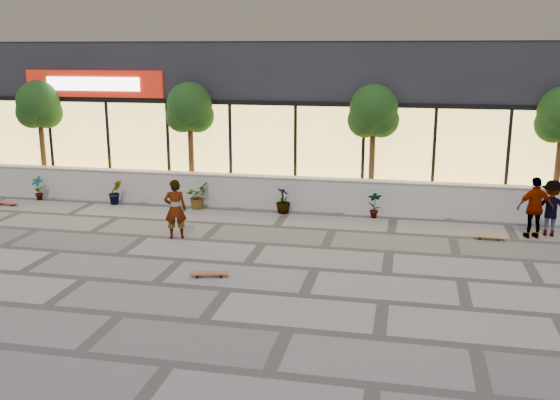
% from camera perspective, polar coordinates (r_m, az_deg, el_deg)
% --- Properties ---
extents(ground, '(80.00, 80.00, 0.00)m').
position_cam_1_polar(ground, '(13.36, -4.86, -8.17)').
color(ground, gray).
rests_on(ground, ground).
extents(planter_wall, '(22.00, 0.42, 1.04)m').
position_cam_1_polar(planter_wall, '(19.71, 0.90, 0.66)').
color(planter_wall, beige).
rests_on(planter_wall, ground).
extents(retail_building, '(24.00, 9.17, 8.50)m').
position_cam_1_polar(retail_building, '(24.63, 3.39, 11.98)').
color(retail_building, black).
rests_on(retail_building, ground).
extents(shrub_a, '(0.43, 0.29, 0.81)m').
position_cam_1_polar(shrub_a, '(22.43, -21.24, 1.01)').
color(shrub_a, '#153611').
rests_on(shrub_a, ground).
extents(shrub_b, '(0.57, 0.57, 0.81)m').
position_cam_1_polar(shrub_b, '(21.05, -14.82, 0.71)').
color(shrub_b, '#153611').
rests_on(shrub_b, ground).
extents(shrub_c, '(0.68, 0.77, 0.81)m').
position_cam_1_polar(shrub_c, '(19.97, -7.61, 0.36)').
color(shrub_c, '#153611').
rests_on(shrub_c, ground).
extents(shrub_d, '(0.64, 0.64, 0.81)m').
position_cam_1_polar(shrub_d, '(19.24, 0.29, -0.03)').
color(shrub_d, '#153611').
rests_on(shrub_d, ground).
extents(shrub_e, '(0.46, 0.35, 0.81)m').
position_cam_1_polar(shrub_e, '(18.90, 8.64, -0.44)').
color(shrub_e, '#153611').
rests_on(shrub_e, ground).
extents(tree_west, '(1.60, 1.50, 3.92)m').
position_cam_1_polar(tree_west, '(23.37, -21.17, 7.91)').
color(tree_west, '#4E311B').
rests_on(tree_west, ground).
extents(tree_midwest, '(1.60, 1.50, 3.92)m').
position_cam_1_polar(tree_midwest, '(20.91, -8.26, 8.11)').
color(tree_midwest, '#4E311B').
rests_on(tree_midwest, ground).
extents(tree_mideast, '(1.60, 1.50, 3.92)m').
position_cam_1_polar(tree_mideast, '(19.70, 8.54, 7.76)').
color(tree_mideast, '#4E311B').
rests_on(tree_mideast, ground).
extents(skater_center, '(0.68, 0.56, 1.61)m').
position_cam_1_polar(skater_center, '(16.83, -9.55, -0.82)').
color(skater_center, white).
rests_on(skater_center, ground).
extents(skater_right_near, '(1.04, 0.63, 1.67)m').
position_cam_1_polar(skater_right_near, '(17.95, 22.29, -0.66)').
color(skater_right_near, white).
rests_on(skater_right_near, ground).
extents(skater_right_far, '(1.07, 0.73, 1.53)m').
position_cam_1_polar(skater_right_far, '(18.37, 23.54, -0.69)').
color(skater_right_far, maroon).
rests_on(skater_right_far, ground).
extents(skateboard_center, '(0.88, 0.41, 0.10)m').
position_cam_1_polar(skateboard_center, '(14.07, -6.50, -6.69)').
color(skateboard_center, brown).
rests_on(skateboard_center, ground).
extents(skateboard_left, '(0.84, 0.27, 0.10)m').
position_cam_1_polar(skateboard_left, '(22.15, -23.72, -0.23)').
color(skateboard_left, red).
rests_on(skateboard_left, ground).
extents(skateboard_right_near, '(0.78, 0.23, 0.09)m').
position_cam_1_polar(skateboard_right_near, '(17.55, 18.59, -3.22)').
color(skateboard_right_near, olive).
rests_on(skateboard_right_near, ground).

